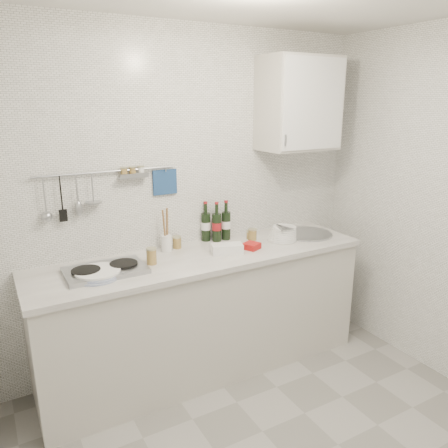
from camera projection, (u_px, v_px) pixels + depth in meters
The scene contains 14 objects.
back_wall at pixel (185, 201), 3.27m from camera, with size 3.00×0.02×2.50m, color silver.
counter at pixel (205, 315), 3.25m from camera, with size 2.44×0.64×0.96m.
wall_rail at pixel (105, 186), 2.92m from camera, with size 0.98×0.09×0.34m.
wall_cabinet at pixel (299, 104), 3.35m from camera, with size 0.60×0.38×0.70m.
plate_stack_hob at pixel (97, 274), 2.71m from camera, with size 0.30×0.30×0.04m.
plate_stack_sink at pixel (283, 234), 3.43m from camera, with size 0.25×0.23×0.11m.
wine_bottles at pixel (216, 221), 3.38m from camera, with size 0.23×0.13×0.31m.
butter_dish at pixel (227, 249), 3.13m from camera, with size 0.22×0.11×0.07m, color white.
strawberry_punnet at pixel (252, 246), 3.22m from camera, with size 0.11×0.11×0.04m, color red.
utensil_crock at pixel (166, 241), 3.16m from camera, with size 0.08×0.08×0.33m.
jar_a at pixel (177, 242), 3.23m from camera, with size 0.07×0.07×0.09m.
jar_b at pixel (250, 235), 3.45m from camera, with size 0.06×0.06×0.07m.
jar_c at pixel (252, 234), 3.42m from camera, with size 0.07×0.07×0.09m.
jar_d at pixel (152, 256), 2.91m from camera, with size 0.07×0.07×0.11m.
Camera 1 is at (-1.31, -1.53, 1.99)m, focal length 35.00 mm.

